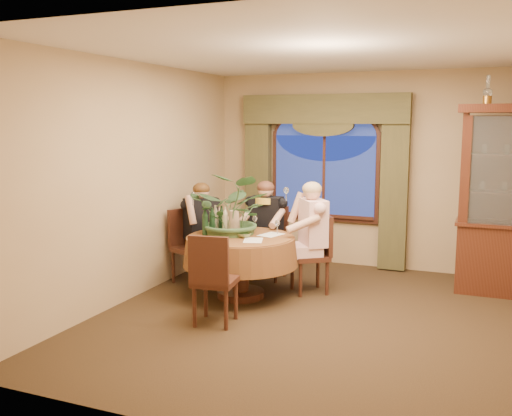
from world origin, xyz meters
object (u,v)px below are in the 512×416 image
at_px(wine_bottle_2, 222,219).
at_px(chair_back_right, 268,243).
at_px(centerpiece_plant, 234,182).
at_px(chair_back, 191,247).
at_px(person_scarf, 266,230).
at_px(chair_right, 310,254).
at_px(oil_lamp_left, 488,90).
at_px(person_pink, 313,237).
at_px(wine_bottle_1, 215,219).
at_px(dining_table, 241,267).
at_px(wine_bottle_4, 225,221).
at_px(olive_bowl, 244,235).
at_px(stoneware_vase, 234,222).
at_px(wine_bottle_3, 212,221).
at_px(wine_bottle_0, 205,222).
at_px(person_back, 201,231).
at_px(chair_front_left, 215,279).

bearing_deg(wine_bottle_2, chair_back_right, 66.60).
bearing_deg(centerpiece_plant, chair_back, 163.83).
xyz_separation_m(person_scarf, centerpiece_plant, (-0.13, -0.73, 0.71)).
distance_m(chair_right, chair_back, 1.57).
relative_size(oil_lamp_left, chair_back_right, 0.35).
xyz_separation_m(person_pink, person_scarf, (-0.75, 0.32, -0.02)).
bearing_deg(wine_bottle_1, dining_table, -19.08).
bearing_deg(chair_back_right, wine_bottle_4, 75.11).
bearing_deg(olive_bowl, wine_bottle_1, 156.93).
relative_size(person_scarf, stoneware_vase, 4.65).
distance_m(person_scarf, stoneware_vase, 0.81).
distance_m(dining_table, wine_bottle_3, 0.65).
xyz_separation_m(person_pink, wine_bottle_0, (-1.15, -0.65, 0.22)).
xyz_separation_m(centerpiece_plant, wine_bottle_2, (-0.18, 0.03, -0.47)).
distance_m(person_pink, stoneware_vase, 0.99).
relative_size(chair_right, person_back, 0.73).
xyz_separation_m(olive_bowl, wine_bottle_0, (-0.49, -0.05, 0.14)).
xyz_separation_m(person_pink, stoneware_vase, (-0.86, -0.45, 0.20)).
bearing_deg(olive_bowl, wine_bottle_4, 159.17).
xyz_separation_m(chair_right, wine_bottle_4, (-0.94, -0.45, 0.44)).
height_order(chair_back, stoneware_vase, stoneware_vase).
bearing_deg(person_scarf, wine_bottle_2, 65.43).
height_order(dining_table, chair_back, chair_back).
bearing_deg(chair_back, wine_bottle_3, 75.10).
bearing_deg(chair_back_right, person_back, 26.77).
bearing_deg(person_pink, person_back, 55.03).
distance_m(centerpiece_plant, wine_bottle_0, 0.59).
bearing_deg(person_pink, wine_bottle_1, 73.30).
bearing_deg(wine_bottle_3, oil_lamp_left, 24.67).
bearing_deg(chair_front_left, person_scarf, 86.62).
xyz_separation_m(oil_lamp_left, wine_bottle_2, (-2.95, -1.20, -1.56)).
bearing_deg(chair_back, chair_right, 117.59).
bearing_deg(chair_right, wine_bottle_4, 80.37).
bearing_deg(chair_right, person_pink, -78.98).
bearing_deg(olive_bowl, wine_bottle_0, -174.11).
bearing_deg(stoneware_vase, olive_bowl, -37.05).
height_order(oil_lamp_left, stoneware_vase, oil_lamp_left).
bearing_deg(chair_front_left, centerpiece_plant, 96.35).
distance_m(chair_back_right, olive_bowl, 1.02).
bearing_deg(wine_bottle_3, dining_table, 4.08).
distance_m(chair_right, olive_bowl, 0.90).
bearing_deg(dining_table, chair_back, 158.91).
xyz_separation_m(chair_front_left, centerpiece_plant, (-0.26, 1.05, 0.90)).
height_order(person_pink, wine_bottle_1, person_pink).
height_order(person_back, centerpiece_plant, centerpiece_plant).
bearing_deg(dining_table, oil_lamp_left, 27.16).
distance_m(person_pink, wine_bottle_1, 1.23).
height_order(centerpiece_plant, wine_bottle_1, centerpiece_plant).
relative_size(chair_front_left, person_scarf, 0.72).
relative_size(olive_bowl, wine_bottle_3, 0.50).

